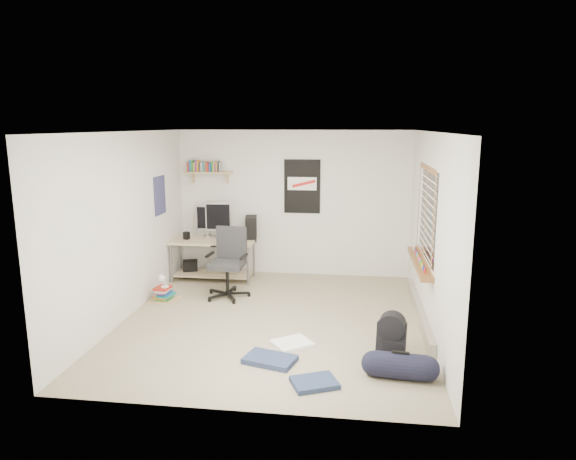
# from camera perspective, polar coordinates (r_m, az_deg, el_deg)

# --- Properties ---
(floor) EXTENTS (4.00, 4.50, 0.01)m
(floor) POSITION_cam_1_polar(r_m,az_deg,el_deg) (7.02, -1.61, -10.03)
(floor) COLOR gray
(floor) RESTS_ON ground
(ceiling) EXTENTS (4.00, 4.50, 0.01)m
(ceiling) POSITION_cam_1_polar(r_m,az_deg,el_deg) (6.53, -1.74, 10.90)
(ceiling) COLOR white
(ceiling) RESTS_ON ground
(back_wall) EXTENTS (4.00, 0.01, 2.50)m
(back_wall) POSITION_cam_1_polar(r_m,az_deg,el_deg) (8.86, 0.62, 2.96)
(back_wall) COLOR silver
(back_wall) RESTS_ON ground
(left_wall) EXTENTS (0.01, 4.50, 2.50)m
(left_wall) POSITION_cam_1_polar(r_m,az_deg,el_deg) (7.25, -17.53, 0.46)
(left_wall) COLOR silver
(left_wall) RESTS_ON ground
(right_wall) EXTENTS (0.01, 4.50, 2.50)m
(right_wall) POSITION_cam_1_polar(r_m,az_deg,el_deg) (6.65, 15.64, -0.40)
(right_wall) COLOR silver
(right_wall) RESTS_ON ground
(desk) EXTENTS (1.55, 1.09, 0.65)m
(desk) POSITION_cam_1_polar(r_m,az_deg,el_deg) (8.77, -8.32, -3.16)
(desk) COLOR tan
(desk) RESTS_ON floor
(monitor_left) EXTENTS (0.39, 0.12, 0.42)m
(monitor_left) POSITION_cam_1_polar(r_m,az_deg,el_deg) (8.94, -8.95, 0.37)
(monitor_left) COLOR #B3B3B9
(monitor_left) RESTS_ON desk
(monitor_right) EXTENTS (0.45, 0.14, 0.49)m
(monitor_right) POSITION_cam_1_polar(r_m,az_deg,el_deg) (8.83, -7.69, 0.47)
(monitor_right) COLOR #A6A6AB
(monitor_right) RESTS_ON desk
(pc_tower) EXTENTS (0.25, 0.42, 0.41)m
(pc_tower) POSITION_cam_1_polar(r_m,az_deg,el_deg) (8.76, -4.12, 0.19)
(pc_tower) COLOR black
(pc_tower) RESTS_ON desk
(keyboard) EXTENTS (0.42, 0.22, 0.02)m
(keyboard) POSITION_cam_1_polar(r_m,az_deg,el_deg) (8.40, -7.22, -1.72)
(keyboard) COLOR black
(keyboard) RESTS_ON desk
(speaker_left) EXTENTS (0.11, 0.11, 0.17)m
(speaker_left) POSITION_cam_1_polar(r_m,az_deg,el_deg) (8.81, -11.21, -0.74)
(speaker_left) COLOR black
(speaker_left) RESTS_ON desk
(speaker_right) EXTENTS (0.09, 0.09, 0.18)m
(speaker_right) POSITION_cam_1_polar(r_m,az_deg,el_deg) (8.82, -5.57, -0.50)
(speaker_right) COLOR black
(speaker_right) RESTS_ON desk
(office_chair) EXTENTS (0.76, 0.76, 1.07)m
(office_chair) POSITION_cam_1_polar(r_m,az_deg,el_deg) (7.83, -6.80, -3.99)
(office_chair) COLOR #262628
(office_chair) RESTS_ON floor
(wall_shelf) EXTENTS (0.80, 0.22, 0.24)m
(wall_shelf) POSITION_cam_1_polar(r_m,az_deg,el_deg) (8.97, -8.76, 6.34)
(wall_shelf) COLOR tan
(wall_shelf) RESTS_ON back_wall
(poster_back_wall) EXTENTS (0.62, 0.03, 0.92)m
(poster_back_wall) POSITION_cam_1_polar(r_m,az_deg,el_deg) (8.78, 1.58, 4.85)
(poster_back_wall) COLOR black
(poster_back_wall) RESTS_ON back_wall
(poster_left_wall) EXTENTS (0.02, 0.42, 0.60)m
(poster_left_wall) POSITION_cam_1_polar(r_m,az_deg,el_deg) (8.29, -14.05, 3.75)
(poster_left_wall) COLOR navy
(poster_left_wall) RESTS_ON left_wall
(window) EXTENTS (0.10, 1.50, 1.26)m
(window) POSITION_cam_1_polar(r_m,az_deg,el_deg) (6.90, 14.93, 1.75)
(window) COLOR brown
(window) RESTS_ON right_wall
(baseboard_heater) EXTENTS (0.08, 2.50, 0.18)m
(baseboard_heater) POSITION_cam_1_polar(r_m,az_deg,el_deg) (7.25, 14.40, -8.89)
(baseboard_heater) COLOR #B7B2A8
(baseboard_heater) RESTS_ON floor
(backpack) EXTENTS (0.36, 0.31, 0.42)m
(backpack) POSITION_cam_1_polar(r_m,az_deg,el_deg) (6.02, 11.39, -12.00)
(backpack) COLOR black
(backpack) RESTS_ON floor
(duffel_bag) EXTENTS (0.30, 0.30, 0.54)m
(duffel_bag) POSITION_cam_1_polar(r_m,az_deg,el_deg) (5.61, 12.35, -14.52)
(duffel_bag) COLOR black
(duffel_bag) RESTS_ON floor
(tshirt) EXTENTS (0.57, 0.55, 0.04)m
(tshirt) POSITION_cam_1_polar(r_m,az_deg,el_deg) (6.29, 0.46, -12.48)
(tshirt) COLOR white
(tshirt) RESTS_ON floor
(jeans_a) EXTENTS (0.63, 0.49, 0.06)m
(jeans_a) POSITION_cam_1_polar(r_m,az_deg,el_deg) (5.87, -2.02, -14.19)
(jeans_a) COLOR navy
(jeans_a) RESTS_ON floor
(jeans_b) EXTENTS (0.54, 0.48, 0.06)m
(jeans_b) POSITION_cam_1_polar(r_m,az_deg,el_deg) (5.42, 2.96, -16.59)
(jeans_b) COLOR navy
(jeans_b) RESTS_ON floor
(book_stack) EXTENTS (0.54, 0.46, 0.33)m
(book_stack) POSITION_cam_1_polar(r_m,az_deg,el_deg) (7.95, -13.58, -6.56)
(book_stack) COLOR brown
(book_stack) RESTS_ON floor
(desk_lamp) EXTENTS (0.17, 0.21, 0.19)m
(desk_lamp) POSITION_cam_1_polar(r_m,az_deg,el_deg) (7.86, -13.58, -5.02)
(desk_lamp) COLOR white
(desk_lamp) RESTS_ON book_stack
(subwoofer) EXTENTS (0.31, 0.31, 0.27)m
(subwoofer) POSITION_cam_1_polar(r_m,az_deg,el_deg) (9.07, -10.79, -4.22)
(subwoofer) COLOR black
(subwoofer) RESTS_ON floor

